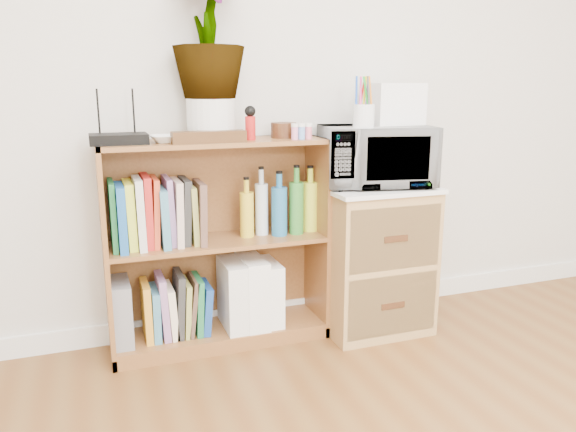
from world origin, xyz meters
name	(u,v)px	position (x,y,z in m)	size (l,w,h in m)	color
skirting_board	(281,310)	(0.00, 2.24, 0.05)	(4.00, 0.02, 0.10)	white
bookshelf	(218,245)	(-0.35, 2.10, 0.47)	(1.00, 0.30, 0.95)	brown
wicker_unit	(371,259)	(0.40, 2.02, 0.35)	(0.50, 0.45, 0.70)	#9E7542
microwave	(376,156)	(0.40, 2.02, 0.86)	(0.51, 0.34, 0.28)	silver
pen_cup	(364,116)	(0.28, 1.92, 1.05)	(0.09, 0.09, 0.10)	white
small_appliance	(393,104)	(0.52, 2.08, 1.10)	(0.25, 0.20, 0.19)	white
router	(119,139)	(-0.75, 2.08, 0.97)	(0.23, 0.16, 0.04)	black
white_bowl	(166,139)	(-0.57, 2.07, 0.97)	(0.13, 0.13, 0.03)	silver
plant_pot	(211,119)	(-0.36, 2.12, 1.04)	(0.21, 0.21, 0.18)	silver
potted_plant	(208,32)	(-0.36, 2.12, 1.40)	(0.31, 0.31, 0.55)	#376D2B
trinket_box	(209,137)	(-0.40, 2.00, 0.97)	(0.31, 0.08, 0.05)	#3A200F
kokeshi_doll	(250,128)	(-0.20, 2.06, 1.00)	(0.05, 0.05, 0.10)	red
wooden_bowl	(284,130)	(-0.03, 2.11, 0.98)	(0.12, 0.12, 0.07)	#381A0F
paint_jars	(302,133)	(0.02, 2.01, 0.98)	(0.11, 0.04, 0.05)	pink
file_box	(121,312)	(-0.79, 2.10, 0.21)	(0.08, 0.23, 0.28)	gray
magazine_holder_left	(233,294)	(-0.29, 2.09, 0.23)	(0.10, 0.26, 0.32)	white
magazine_holder_mid	(252,291)	(-0.19, 2.09, 0.23)	(0.10, 0.26, 0.33)	white
magazine_holder_right	(268,292)	(-0.12, 2.09, 0.22)	(0.10, 0.24, 0.30)	white
cookbooks	(156,213)	(-0.62, 2.10, 0.64)	(0.40, 0.20, 0.31)	#1B6733
liquor_bottles	(289,202)	(-0.01, 2.10, 0.65)	(0.46, 0.07, 0.31)	gold
lower_books	(176,307)	(-0.55, 2.10, 0.20)	(0.31, 0.19, 0.29)	gold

